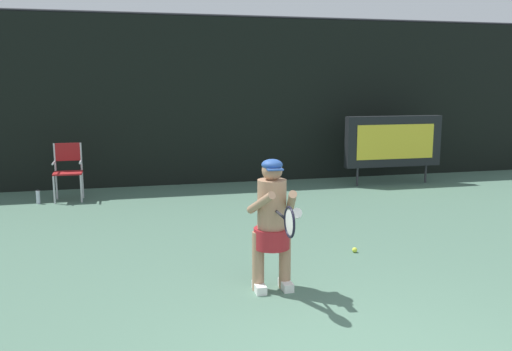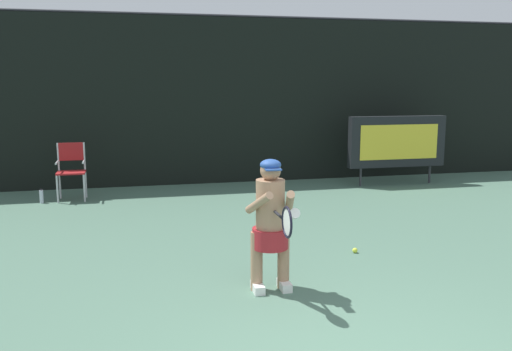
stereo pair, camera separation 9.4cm
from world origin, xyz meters
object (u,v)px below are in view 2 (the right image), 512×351
(umpire_chair, at_px, (71,168))
(tennis_racket, at_px, (286,222))
(water_bottle, at_px, (41,197))
(scoreboard, at_px, (397,142))
(tennis_player, at_px, (271,221))
(tennis_ball_loose, at_px, (355,250))

(umpire_chair, relative_size, tennis_racket, 1.79)
(tennis_racket, bearing_deg, water_bottle, 131.05)
(scoreboard, height_order, tennis_player, scoreboard)
(scoreboard, height_order, umpire_chair, scoreboard)
(water_bottle, xyz_separation_m, tennis_player, (3.08, -5.11, 0.65))
(water_bottle, bearing_deg, umpire_chair, 20.29)
(umpire_chair, bearing_deg, tennis_racket, -66.63)
(umpire_chair, distance_m, water_bottle, 0.76)
(water_bottle, relative_size, tennis_ball_loose, 3.90)
(water_bottle, distance_m, tennis_player, 6.00)
(scoreboard, xyz_separation_m, tennis_ball_loose, (-2.81, -4.34, -0.91))
(scoreboard, bearing_deg, tennis_ball_loose, -122.96)
(scoreboard, height_order, water_bottle, scoreboard)
(umpire_chair, height_order, tennis_racket, umpire_chair)
(tennis_ball_loose, bearing_deg, tennis_player, -145.14)
(scoreboard, relative_size, tennis_player, 1.54)
(tennis_racket, bearing_deg, scoreboard, 67.03)
(water_bottle, bearing_deg, tennis_racket, -61.56)
(scoreboard, bearing_deg, umpire_chair, -179.90)
(tennis_player, bearing_deg, umpire_chair, 115.55)
(scoreboard, distance_m, water_bottle, 7.35)
(tennis_player, xyz_separation_m, tennis_racket, (0.01, -0.58, 0.13))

